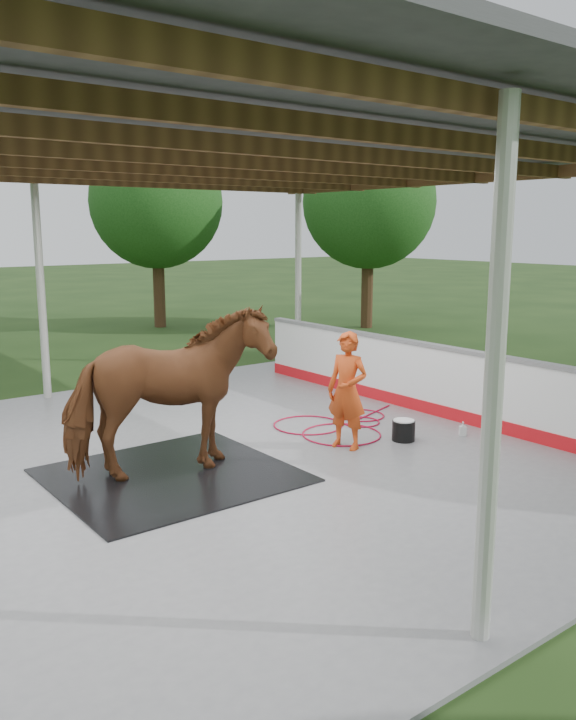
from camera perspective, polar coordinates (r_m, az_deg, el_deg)
ground at (r=9.10m, az=-9.19°, el=-8.91°), size 100.00×100.00×0.00m
concrete_slab at (r=9.09m, az=-9.20°, el=-8.76°), size 12.00×10.00×0.05m
pavilion_structure at (r=8.63m, az=-10.01°, el=16.75°), size 12.60×10.60×4.05m
dasher_board at (r=11.73m, az=10.88°, el=-1.50°), size 0.16×8.00×1.15m
tree_belt at (r=9.55m, az=-10.92°, el=15.05°), size 28.00×28.00×5.80m
rubber_mat at (r=8.79m, az=-9.46°, el=-9.21°), size 2.75×2.58×0.02m
horse at (r=8.50m, az=-9.68°, el=-2.64°), size 2.58×1.51×2.05m
handler at (r=9.56m, az=4.84°, el=-2.49°), size 0.55×0.68×1.61m
wash_bucket at (r=10.15m, az=9.37°, el=-5.62°), size 0.33×0.33×0.30m
soap_bottle_a at (r=10.35m, az=8.79°, el=-5.44°), size 0.10×0.10×0.26m
soap_bottle_b at (r=10.56m, az=14.02°, el=-5.44°), size 0.13×0.13×0.21m
hose_coil at (r=10.73m, az=3.93°, el=-5.40°), size 2.39×1.79×0.02m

